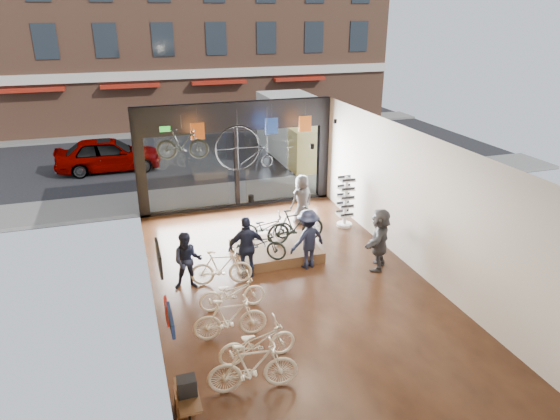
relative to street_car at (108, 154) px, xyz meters
name	(u,v)px	position (x,y,z in m)	size (l,w,h in m)	color
ground_plane	(291,285)	(4.44, -12.00, -0.78)	(7.00, 12.00, 0.04)	black
ceiling	(292,142)	(4.44, -12.00, 3.06)	(7.00, 12.00, 0.04)	black
wall_left	(146,236)	(0.92, -12.00, 1.14)	(0.04, 12.00, 3.80)	olive
wall_right	(415,202)	(7.96, -12.00, 1.14)	(0.04, 12.00, 3.80)	beige
wall_back	(431,373)	(4.44, -18.02, 1.14)	(7.00, 0.04, 3.80)	beige
storefront	(236,156)	(4.44, -6.00, 1.14)	(7.00, 0.26, 3.80)	black
exit_sign	(165,129)	(2.04, -6.12, 2.29)	(0.35, 0.06, 0.18)	#198C26
street_road	(198,147)	(4.44, 3.00, -0.77)	(30.00, 18.00, 0.02)	black
sidewalk_near	(231,193)	(4.44, -4.80, -0.70)	(30.00, 2.40, 0.12)	slate
sidewalk_far	(187,130)	(4.44, 7.00, -0.70)	(30.00, 2.00, 0.12)	slate
opposite_building	(173,5)	(4.44, 9.50, 6.24)	(26.00, 5.00, 14.00)	brown
street_car	(108,154)	(0.00, 0.00, 0.00)	(1.80, 4.49, 1.53)	gray
box_truck	(301,131)	(8.73, -1.00, 0.65)	(2.39, 7.17, 2.82)	silver
floor_bike_1	(253,367)	(2.48, -15.47, -0.25)	(0.49, 1.72, 1.03)	silver
floor_bike_2	(257,342)	(2.79, -14.65, -0.33)	(0.57, 1.63, 0.86)	silver
floor_bike_3	(230,318)	(2.43, -13.74, -0.28)	(0.46, 1.62, 0.97)	silver
floor_bike_4	(232,293)	(2.74, -12.61, -0.34)	(0.56, 1.61, 0.85)	silver
floor_bike_5	(221,268)	(2.72, -11.41, -0.28)	(0.45, 1.61, 0.97)	silver
display_platform	(276,251)	(4.56, -10.27, -0.61)	(2.40, 1.80, 0.30)	#52341C
display_bike_left	(257,243)	(3.87, -10.79, -0.03)	(0.58, 1.66, 0.87)	black
display_bike_mid	(296,226)	(5.20, -10.20, 0.07)	(0.50, 1.78, 1.07)	black
display_bike_right	(266,227)	(4.43, -9.75, -0.06)	(0.54, 1.55, 0.82)	black
customer_1	(188,261)	(1.88, -11.34, 0.01)	(0.75, 0.59, 1.55)	#161C33
customer_2	(247,247)	(3.47, -11.22, 0.10)	(1.01, 0.42, 1.73)	#161C33
customer_3	(308,239)	(5.19, -11.21, 0.09)	(1.10, 0.63, 1.71)	#161C33
customer_4	(302,199)	(6.14, -8.19, 0.07)	(0.82, 0.53, 1.67)	#3F3F44
customer_5	(380,239)	(7.04, -11.87, 0.12)	(1.63, 0.52, 1.76)	#3F3F44
sunglasses_rack	(345,202)	(7.39, -8.91, 0.10)	(0.51, 0.42, 1.72)	white
wall_merch	(172,348)	(1.06, -15.50, 0.54)	(0.40, 2.40, 2.60)	navy
penny_farthing	(247,149)	(4.49, -7.44, 1.74)	(1.87, 0.06, 1.50)	black
hung_bike	(182,144)	(2.38, -7.80, 2.16)	(0.45, 1.58, 0.95)	black
jersey_left	(198,131)	(3.01, -6.80, 2.29)	(0.45, 0.03, 0.55)	#CC5919
jersey_mid	(272,126)	(5.52, -6.80, 2.29)	(0.45, 0.03, 0.55)	#1E3F99
jersey_right	(305,124)	(6.73, -6.80, 2.29)	(0.45, 0.03, 0.55)	#CC5919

